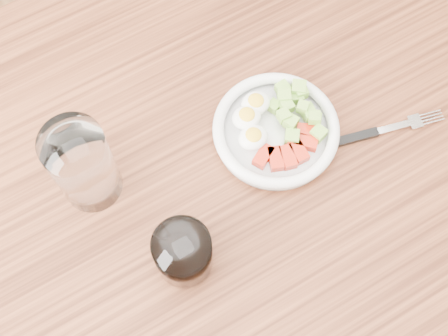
# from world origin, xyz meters

# --- Properties ---
(ground) EXTENTS (4.00, 4.00, 0.00)m
(ground) POSITION_xyz_m (0.00, 0.00, 0.00)
(ground) COLOR brown
(ground) RESTS_ON ground
(dining_table) EXTENTS (1.50, 0.90, 0.77)m
(dining_table) POSITION_xyz_m (0.00, 0.00, 0.67)
(dining_table) COLOR brown
(dining_table) RESTS_ON ground
(bowl) EXTENTS (0.19, 0.19, 0.05)m
(bowl) POSITION_xyz_m (0.09, 0.03, 0.79)
(bowl) COLOR white
(bowl) RESTS_ON dining_table
(fork) EXTENTS (0.20, 0.06, 0.01)m
(fork) POSITION_xyz_m (0.20, -0.04, 0.77)
(fork) COLOR black
(fork) RESTS_ON dining_table
(water_glass) EXTENTS (0.08, 0.08, 0.15)m
(water_glass) POSITION_xyz_m (-0.18, 0.09, 0.85)
(water_glass) COLOR white
(water_glass) RESTS_ON dining_table
(coffee_glass) EXTENTS (0.08, 0.08, 0.09)m
(coffee_glass) POSITION_xyz_m (-0.12, -0.07, 0.81)
(coffee_glass) COLOR white
(coffee_glass) RESTS_ON dining_table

